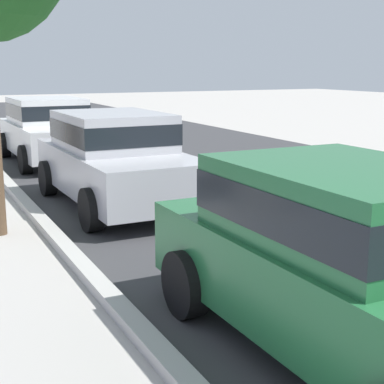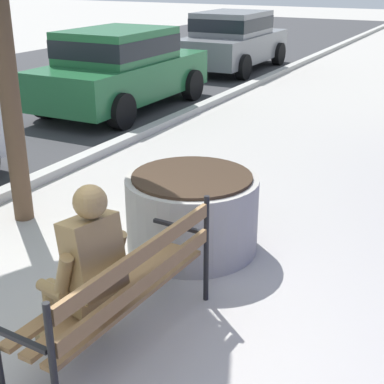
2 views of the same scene
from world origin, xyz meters
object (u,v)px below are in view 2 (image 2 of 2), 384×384
bronze_statue_seated (84,275)px  parked_car_grey (233,39)px  park_bench (125,286)px  concrete_planter (192,212)px  parked_car_green (121,67)px

bronze_statue_seated → parked_car_grey: (11.81, 4.20, 0.17)m
park_bench → bronze_statue_seated: bronze_statue_seated is taller
concrete_planter → bronze_statue_seated: bearing=-175.4°
concrete_planter → parked_car_green: (4.63, 4.05, 0.46)m
park_bench → parked_car_green: 7.69m
bronze_statue_seated → parked_car_green: 7.72m
concrete_planter → parked_car_grey: size_ratio=0.31×
park_bench → parked_car_grey: (11.63, 4.40, 0.30)m
park_bench → parked_car_grey: 12.44m
park_bench → bronze_statue_seated: 0.30m
park_bench → parked_car_grey: size_ratio=0.44×
parked_car_green → concrete_planter: bearing=-138.8°
parked_car_green → parked_car_grey: size_ratio=1.00×
bronze_statue_seated → parked_car_green: parked_car_green is taller
concrete_planter → parked_car_green: parked_car_green is taller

